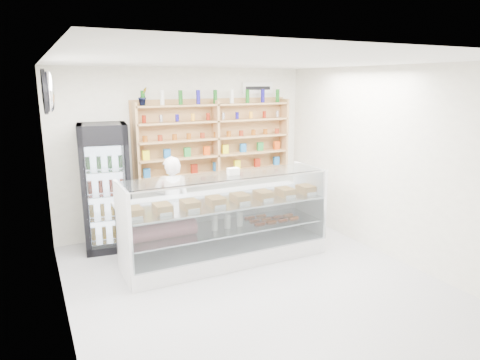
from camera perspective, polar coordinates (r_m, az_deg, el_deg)
room at (r=5.28m, az=1.94°, el=0.18°), size 5.00×5.00×5.00m
display_counter at (r=6.30m, az=-1.94°, el=-7.57°), size 2.96×0.89×1.29m
shop_worker at (r=6.60m, az=-8.95°, el=-3.22°), size 0.63×0.52×1.49m
drinks_cooler at (r=6.89m, az=-17.42°, el=-0.91°), size 0.79×0.77×1.96m
wall_shelving at (r=7.53m, az=-3.25°, el=5.55°), size 2.84×0.28×1.33m
potted_plant at (r=7.07m, az=-12.83°, el=10.82°), size 0.20×0.18×0.29m
security_mirror at (r=5.72m, az=-24.13°, el=10.69°), size 0.15×0.50×0.50m
wall_sign at (r=7.98m, az=2.36°, el=12.15°), size 0.62×0.03×0.20m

